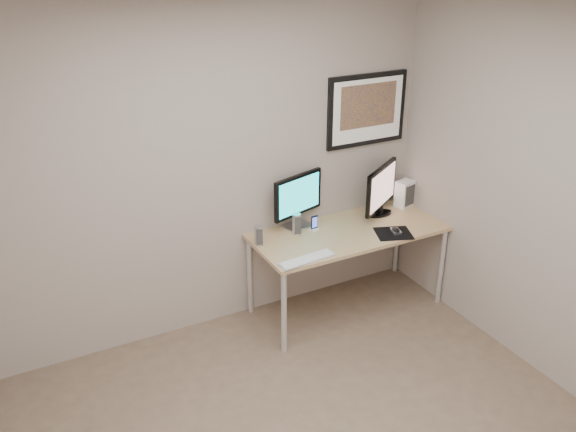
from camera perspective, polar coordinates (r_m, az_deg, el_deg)
name	(u,v)px	position (r m, az deg, el deg)	size (l,w,h in m)	color
room	(294,184)	(3.47, 0.53, 3.03)	(3.60, 3.60, 3.60)	white
desk	(348,238)	(5.05, 5.67, -2.05)	(1.60, 0.70, 0.73)	#A2864E
framed_art	(367,110)	(5.15, 7.40, 9.83)	(0.75, 0.04, 0.60)	black
monitor_large	(298,199)	(4.95, 0.94, 1.64)	(0.49, 0.22, 0.46)	#B8B8BD
monitor_tv	(381,189)	(5.25, 8.70, 2.48)	(0.50, 0.33, 0.44)	black
speaker_left	(259,235)	(4.74, -2.76, -1.82)	(0.06, 0.06, 0.16)	#B8B8BD
speaker_right	(297,224)	(4.90, 0.80, -0.75)	(0.07, 0.07, 0.18)	#B8B8BD
phone_dock	(314,223)	(4.98, 2.48, -0.65)	(0.06, 0.06, 0.13)	black
keyboard	(307,259)	(4.55, 1.81, -4.07)	(0.46, 0.12, 0.02)	silver
mousepad	(393,233)	(5.02, 9.84, -1.61)	(0.28, 0.25, 0.00)	black
mouse	(396,230)	(5.03, 10.06, -1.32)	(0.06, 0.11, 0.04)	black
fan_unit	(405,194)	(5.51, 10.85, 2.07)	(0.15, 0.11, 0.24)	silver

